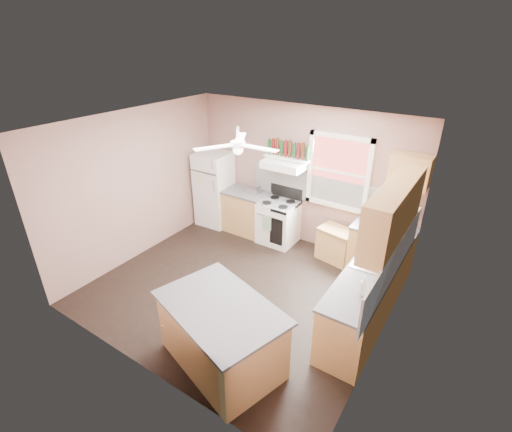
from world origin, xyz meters
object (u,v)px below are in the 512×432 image
Objects in this scene: toaster at (253,189)px; cart at (336,244)px; refrigerator at (214,189)px; stove at (278,222)px; island at (222,336)px.

toaster is 0.44× the size of cart.
stove is (1.58, 0.04, -0.37)m from refrigerator.
toaster is at bearing 134.32° from island.
stove and island have the same top height.
refrigerator reaches higher than island.
toaster reaches higher than cart.
refrigerator is at bearing -168.87° from cart.
refrigerator is 2.85m from cart.
island is (-0.27, -3.05, 0.11)m from cart.
stove is at bearing -169.45° from cart.
stove is at bearing 124.52° from island.
toaster is at bearing 176.37° from stove.
cart is (1.23, 0.01, -0.11)m from stove.
refrigerator is 1.06× the size of island.
stove is 0.57× the size of island.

